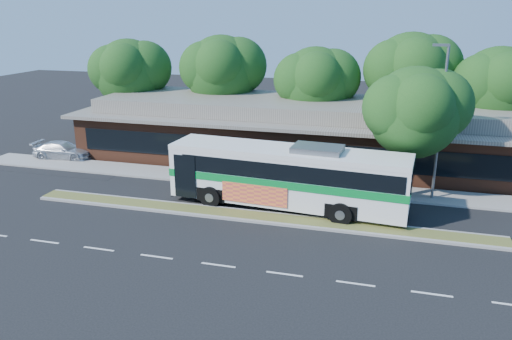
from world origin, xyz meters
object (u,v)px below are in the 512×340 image
object	(u,v)px
transit_bus	(288,173)
sedan	(63,150)
sidewalk_tree	(422,110)
lamp_post	(440,119)

from	to	relation	value
transit_bus	sedan	bearing A→B (deg)	168.82
sedan	sidewalk_tree	world-z (taller)	sidewalk_tree
transit_bus	lamp_post	bearing A→B (deg)	28.01
sedan	sidewalk_tree	size ratio (longest dim) A/B	0.58
lamp_post	sedan	distance (m)	27.00
transit_bus	sidewalk_tree	world-z (taller)	sidewalk_tree
sedan	sidewalk_tree	distance (m)	26.05
lamp_post	transit_bus	world-z (taller)	lamp_post
sidewalk_tree	lamp_post	bearing A→B (deg)	-11.59
lamp_post	sedan	world-z (taller)	lamp_post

